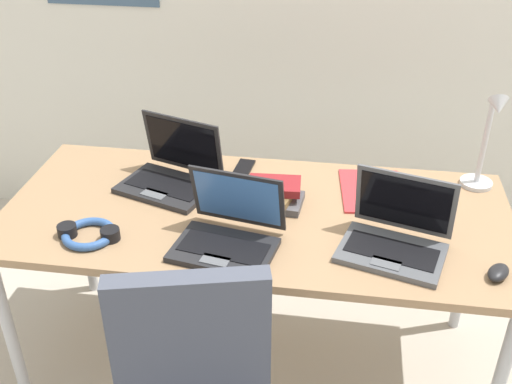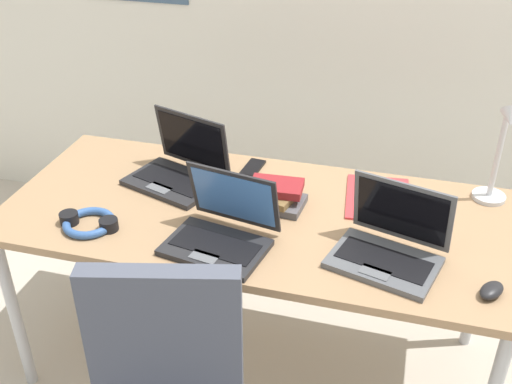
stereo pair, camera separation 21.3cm
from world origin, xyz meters
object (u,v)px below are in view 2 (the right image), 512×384
object	(u,v)px
computer_mouse	(492,290)
book_stack	(275,195)
laptop_back_right	(221,231)
laptop_back_left	(389,246)
paper_folder_center	(378,198)
cell_phone	(253,168)
desk_lamp	(500,155)
headphones	(89,222)
laptop_near_lamp	(179,169)

from	to	relation	value
computer_mouse	book_stack	distance (m)	0.79
laptop_back_right	computer_mouse	distance (m)	0.84
laptop_back_left	paper_folder_center	world-z (taller)	laptop_back_left
laptop_back_right	computer_mouse	xyz separation A→B (m)	(0.84, -0.04, -0.03)
laptop_back_right	cell_phone	world-z (taller)	laptop_back_right
cell_phone	paper_folder_center	distance (m)	0.51
paper_folder_center	book_stack	bearing A→B (deg)	-159.07
desk_lamp	laptop_back_left	xyz separation A→B (m)	(-0.33, -0.43, -0.15)
headphones	desk_lamp	bearing A→B (deg)	21.33
computer_mouse	desk_lamp	bearing A→B (deg)	118.70
laptop_back_left	computer_mouse	xyz separation A→B (m)	(0.31, -0.10, -0.03)
headphones	computer_mouse	bearing A→B (deg)	-0.50
book_stack	cell_phone	bearing A→B (deg)	121.91
laptop_back_right	headphones	bearing A→B (deg)	-176.92
laptop_near_lamp	book_stack	size ratio (longest dim) A/B	1.84
desk_lamp	book_stack	xyz separation A→B (m)	(-0.75, -0.22, -0.16)
laptop_back_right	headphones	world-z (taller)	laptop_back_right
headphones	book_stack	xyz separation A→B (m)	(0.58, 0.30, 0.02)
laptop_near_lamp	paper_folder_center	bearing A→B (deg)	4.70
desk_lamp	cell_phone	bearing A→B (deg)	178.65
cell_phone	book_stack	size ratio (longest dim) A/B	0.62
laptop_near_lamp	laptop_back_left	xyz separation A→B (m)	(0.82, -0.29, -0.00)
desk_lamp	laptop_back_left	bearing A→B (deg)	-127.00
computer_mouse	cell_phone	distance (m)	1.03
book_stack	headphones	bearing A→B (deg)	-152.37
desk_lamp	headphones	size ratio (longest dim) A/B	1.87
computer_mouse	book_stack	size ratio (longest dim) A/B	0.44
laptop_back_right	computer_mouse	bearing A→B (deg)	-2.49
laptop_back_right	cell_phone	xyz separation A→B (m)	(-0.04, 0.51, -0.04)
laptop_back_right	laptop_back_left	distance (m)	0.54
desk_lamp	paper_folder_center	size ratio (longest dim) A/B	1.29
laptop_near_lamp	book_stack	distance (m)	0.40
laptop_near_lamp	laptop_back_right	world-z (taller)	laptop_near_lamp
desk_lamp	book_stack	distance (m)	0.79
cell_phone	paper_folder_center	xyz separation A→B (m)	(0.50, -0.10, -0.00)
desk_lamp	computer_mouse	world-z (taller)	desk_lamp
headphones	book_stack	distance (m)	0.65
book_stack	desk_lamp	bearing A→B (deg)	16.06
cell_phone	headphones	distance (m)	0.69
computer_mouse	headphones	bearing A→B (deg)	-149.62
laptop_back_left	book_stack	world-z (taller)	laptop_back_left
laptop_back_right	book_stack	size ratio (longest dim) A/B	1.67
computer_mouse	laptop_back_left	bearing A→B (deg)	-166.63
laptop_near_lamp	paper_folder_center	size ratio (longest dim) A/B	1.29
laptop_back_left	paper_folder_center	distance (m)	0.36
laptop_back_right	computer_mouse	world-z (taller)	laptop_back_right
desk_lamp	laptop_near_lamp	xyz separation A→B (m)	(-1.14, -0.14, -0.15)
laptop_back_right	cell_phone	size ratio (longest dim) A/B	2.68
laptop_back_left	cell_phone	distance (m)	0.73
headphones	laptop_near_lamp	bearing A→B (deg)	64.37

